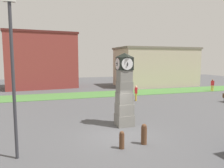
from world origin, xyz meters
name	(u,v)px	position (x,y,z in m)	size (l,w,h in m)	color
ground_plane	(120,136)	(0.00, 0.00, 0.00)	(82.08, 82.08, 0.00)	#4C4C4F
clock_tower	(124,92)	(0.97, 1.83, 2.29)	(1.25, 1.24, 4.88)	gray
bollard_near_tower	(122,140)	(-0.50, -1.75, 0.46)	(0.26, 0.26, 0.91)	brown
bollard_mid_row	(144,134)	(0.81, -1.56, 0.56)	(0.31, 0.31, 1.10)	brown
pedestrian_crossing_lot	(136,92)	(5.26, 9.67, 0.94)	(0.32, 0.44, 1.65)	gold
pedestrian_by_cars	(212,84)	(18.29, 12.99, 0.97)	(0.47, 0.40, 1.69)	gold
street_lamp_near_road	(13,69)	(-5.39, -1.36, 4.05)	(0.50, 0.24, 7.09)	#333338
warehouse_blue_far	(41,60)	(-4.45, 24.37, 4.27)	(11.16, 7.41, 8.53)	maroon
storefront_low_left	(156,67)	(13.93, 21.33, 3.19)	(13.41, 7.20, 6.37)	#B7A88E
grass_verge_far	(78,95)	(-0.21, 15.05, 0.02)	(49.25, 4.65, 0.04)	#477A38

